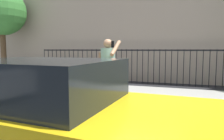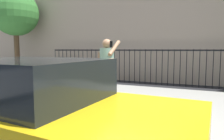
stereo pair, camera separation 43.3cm
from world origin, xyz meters
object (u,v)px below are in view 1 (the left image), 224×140
Objects in this scene: pedestrian_on_phone at (107,69)px; street_tree_mid at (2,12)px; street_bench at (45,74)px; taxi_yellow at (49,116)px.

pedestrian_on_phone is 8.95m from street_tree_mid.
street_bench is (-3.22, 1.93, -0.48)m from pedestrian_on_phone.
pedestrian_on_phone is 1.05× the size of street_bench.
pedestrian_on_phone is at bearing 91.89° from taxi_yellow.
taxi_yellow is at bearing -88.11° from pedestrian_on_phone.
pedestrian_on_phone is at bearing -28.97° from street_tree_mid.
taxi_yellow is 5.45m from street_bench.
street_tree_mid is (-7.53, 4.17, 2.44)m from pedestrian_on_phone.
pedestrian_on_phone reaches higher than taxi_yellow.
street_bench is at bearing -27.42° from street_tree_mid.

